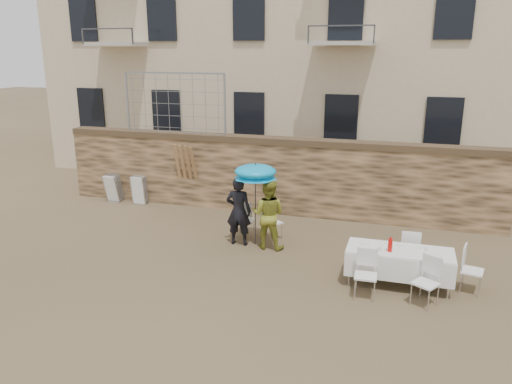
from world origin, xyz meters
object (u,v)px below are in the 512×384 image
(woman_dress, at_px, (268,214))
(table_chair_side, at_px, (472,270))
(couple_chair_left, at_px, (246,219))
(soda_bottle, at_px, (390,245))
(table_chair_front_left, at_px, (366,275))
(table_chair_back, at_px, (410,250))
(chair_stack_left, at_px, (116,186))
(banquet_table, at_px, (400,252))
(man_suit, at_px, (239,211))
(umbrella, at_px, (255,174))
(table_chair_front_right, at_px, (426,282))
(chair_stack_right, at_px, (142,189))
(couple_chair_right, at_px, (272,221))

(woman_dress, distance_m, table_chair_side, 4.64)
(couple_chair_left, height_order, soda_bottle, soda_bottle)
(woman_dress, height_order, table_chair_front_left, woman_dress)
(couple_chair_left, bearing_deg, table_chair_back, 162.39)
(table_chair_back, bearing_deg, chair_stack_left, -20.72)
(banquet_table, xyz_separation_m, table_chair_side, (1.40, 0.10, -0.25))
(man_suit, height_order, table_chair_back, man_suit)
(chair_stack_left, bearing_deg, umbrella, -23.33)
(banquet_table, relative_size, table_chair_back, 2.19)
(table_chair_back, bearing_deg, table_chair_side, 146.16)
(man_suit, distance_m, banquet_table, 4.02)
(banquet_table, height_order, chair_stack_left, chair_stack_left)
(table_chair_front_right, distance_m, table_chair_back, 1.58)
(woman_dress, xyz_separation_m, table_chair_back, (3.30, -0.37, -0.37))
(banquet_table, distance_m, chair_stack_right, 8.67)
(man_suit, relative_size, woman_dress, 1.01)
(couple_chair_left, xyz_separation_m, couple_chair_right, (0.70, 0.00, 0.00))
(couple_chair_right, relative_size, table_chair_front_left, 1.00)
(woman_dress, relative_size, table_chair_front_left, 1.78)
(umbrella, relative_size, table_chair_front_right, 2.00)
(couple_chair_left, bearing_deg, table_chair_front_right, 145.58)
(couple_chair_left, distance_m, couple_chair_right, 0.70)
(umbrella, bearing_deg, couple_chair_right, 56.31)
(couple_chair_right, relative_size, table_chair_back, 1.00)
(couple_chair_right, relative_size, chair_stack_right, 1.04)
(man_suit, xyz_separation_m, table_chair_back, (4.05, -0.37, -0.38))
(man_suit, xyz_separation_m, chair_stack_right, (-4.05, 2.41, -0.40))
(couple_chair_left, height_order, chair_stack_right, couple_chair_left)
(soda_bottle, distance_m, table_chair_front_left, 0.84)
(umbrella, xyz_separation_m, chair_stack_left, (-5.35, 2.31, -1.34))
(couple_chair_right, distance_m, soda_bottle, 3.52)
(table_chair_side, bearing_deg, banquet_table, 106.51)
(man_suit, relative_size, couple_chair_right, 1.79)
(couple_chair_left, bearing_deg, umbrella, 126.78)
(chair_stack_left, relative_size, chair_stack_right, 1.00)
(man_suit, relative_size, table_chair_side, 1.79)
(man_suit, bearing_deg, table_chair_front_right, 153.42)
(soda_bottle, relative_size, chair_stack_right, 0.28)
(umbrella, relative_size, table_chair_front_left, 2.00)
(couple_chair_right, distance_m, banquet_table, 3.59)
(table_chair_front_right, relative_size, chair_stack_right, 1.04)
(man_suit, height_order, soda_bottle, man_suit)
(umbrella, height_order, banquet_table, umbrella)
(table_chair_front_right, relative_size, chair_stack_left, 1.04)
(soda_bottle, height_order, table_chair_back, soda_bottle)
(woman_dress, bearing_deg, man_suit, 1.28)
(umbrella, distance_m, table_chair_side, 5.16)
(soda_bottle, bearing_deg, umbrella, 156.43)
(couple_chair_left, xyz_separation_m, table_chair_front_right, (4.35, -2.47, 0.00))
(couple_chair_right, height_order, soda_bottle, soda_bottle)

